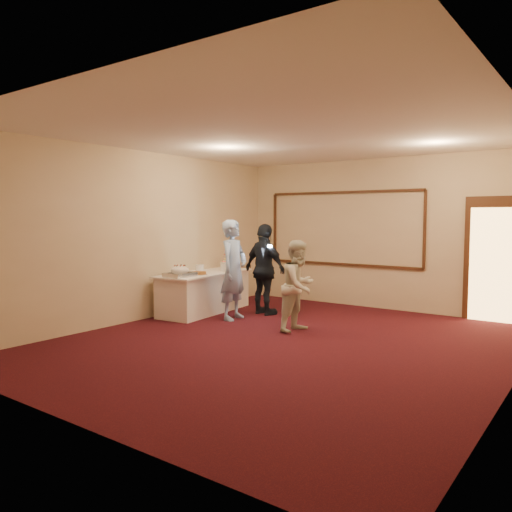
{
  "coord_description": "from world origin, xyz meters",
  "views": [
    {
      "loc": [
        3.84,
        -6.03,
        1.83
      ],
      "look_at": [
        -1.29,
        1.07,
        1.15
      ],
      "focal_mm": 35.0,
      "sensor_mm": 36.0,
      "label": 1
    }
  ],
  "objects_px": {
    "pavlova_tray": "(180,272)",
    "woman": "(299,286)",
    "guest": "(265,269)",
    "plate_stack_a": "(200,268)",
    "buffet_table": "(205,292)",
    "man": "(234,270)",
    "tart": "(199,273)",
    "cupcake_stand": "(227,262)",
    "plate_stack_b": "(225,267)"
  },
  "relations": [
    {
      "from": "guest",
      "to": "man",
      "type": "bearing_deg",
      "value": 85.95
    },
    {
      "from": "man",
      "to": "guest",
      "type": "bearing_deg",
      "value": -23.41
    },
    {
      "from": "plate_stack_a",
      "to": "woman",
      "type": "relative_size",
      "value": 0.12
    },
    {
      "from": "cupcake_stand",
      "to": "buffet_table",
      "type": "bearing_deg",
      "value": -82.48
    },
    {
      "from": "pavlova_tray",
      "to": "buffet_table",
      "type": "bearing_deg",
      "value": 99.19
    },
    {
      "from": "plate_stack_a",
      "to": "pavlova_tray",
      "type": "bearing_deg",
      "value": -72.36
    },
    {
      "from": "woman",
      "to": "plate_stack_b",
      "type": "bearing_deg",
      "value": 74.31
    },
    {
      "from": "pavlova_tray",
      "to": "plate_stack_b",
      "type": "xyz_separation_m",
      "value": [
        0.07,
        1.2,
        -0.0
      ]
    },
    {
      "from": "pavlova_tray",
      "to": "plate_stack_a",
      "type": "xyz_separation_m",
      "value": [
        -0.25,
        0.8,
        -0.02
      ]
    },
    {
      "from": "guest",
      "to": "plate_stack_a",
      "type": "bearing_deg",
      "value": 33.61
    },
    {
      "from": "buffet_table",
      "to": "pavlova_tray",
      "type": "distance_m",
      "value": 0.93
    },
    {
      "from": "woman",
      "to": "tart",
      "type": "bearing_deg",
      "value": 94.48
    },
    {
      "from": "pavlova_tray",
      "to": "guest",
      "type": "distance_m",
      "value": 1.6
    },
    {
      "from": "cupcake_stand",
      "to": "woman",
      "type": "relative_size",
      "value": 0.27
    },
    {
      "from": "cupcake_stand",
      "to": "tart",
      "type": "distance_m",
      "value": 1.25
    },
    {
      "from": "pavlova_tray",
      "to": "plate_stack_a",
      "type": "bearing_deg",
      "value": 107.64
    },
    {
      "from": "plate_stack_a",
      "to": "woman",
      "type": "xyz_separation_m",
      "value": [
        2.45,
        -0.34,
        -0.11
      ]
    },
    {
      "from": "pavlova_tray",
      "to": "woman",
      "type": "relative_size",
      "value": 0.39
    },
    {
      "from": "tart",
      "to": "guest",
      "type": "height_order",
      "value": "guest"
    },
    {
      "from": "buffet_table",
      "to": "woman",
      "type": "distance_m",
      "value": 2.37
    },
    {
      "from": "buffet_table",
      "to": "tart",
      "type": "xyz_separation_m",
      "value": [
        0.2,
        -0.37,
        0.41
      ]
    },
    {
      "from": "cupcake_stand",
      "to": "guest",
      "type": "xyz_separation_m",
      "value": [
        1.2,
        -0.35,
        -0.05
      ]
    },
    {
      "from": "plate_stack_a",
      "to": "tart",
      "type": "relative_size",
      "value": 0.55
    },
    {
      "from": "woman",
      "to": "buffet_table",
      "type": "bearing_deg",
      "value": 85.21
    },
    {
      "from": "buffet_table",
      "to": "man",
      "type": "distance_m",
      "value": 1.04
    },
    {
      "from": "man",
      "to": "cupcake_stand",
      "type": "bearing_deg",
      "value": 37.02
    },
    {
      "from": "cupcake_stand",
      "to": "plate_stack_a",
      "type": "xyz_separation_m",
      "value": [
        -0.02,
        -0.82,
        -0.07
      ]
    },
    {
      "from": "pavlova_tray",
      "to": "cupcake_stand",
      "type": "bearing_deg",
      "value": 98.34
    },
    {
      "from": "pavlova_tray",
      "to": "guest",
      "type": "height_order",
      "value": "guest"
    },
    {
      "from": "tart",
      "to": "pavlova_tray",
      "type": "bearing_deg",
      "value": -99.98
    },
    {
      "from": "cupcake_stand",
      "to": "tart",
      "type": "height_order",
      "value": "cupcake_stand"
    },
    {
      "from": "tart",
      "to": "man",
      "type": "distance_m",
      "value": 0.71
    },
    {
      "from": "buffet_table",
      "to": "pavlova_tray",
      "type": "xyz_separation_m",
      "value": [
        0.13,
        -0.79,
        0.47
      ]
    },
    {
      "from": "pavlova_tray",
      "to": "cupcake_stand",
      "type": "height_order",
      "value": "cupcake_stand"
    },
    {
      "from": "plate_stack_b",
      "to": "man",
      "type": "bearing_deg",
      "value": -41.33
    },
    {
      "from": "man",
      "to": "woman",
      "type": "relative_size",
      "value": 1.22
    },
    {
      "from": "plate_stack_b",
      "to": "man",
      "type": "xyz_separation_m",
      "value": [
        0.69,
        -0.61,
        0.04
      ]
    },
    {
      "from": "buffet_table",
      "to": "tart",
      "type": "relative_size",
      "value": 7.25
    },
    {
      "from": "pavlova_tray",
      "to": "woman",
      "type": "distance_m",
      "value": 2.24
    },
    {
      "from": "woman",
      "to": "guest",
      "type": "height_order",
      "value": "guest"
    },
    {
      "from": "tart",
      "to": "woman",
      "type": "distance_m",
      "value": 2.12
    },
    {
      "from": "cupcake_stand",
      "to": "tart",
      "type": "bearing_deg",
      "value": -75.46
    },
    {
      "from": "plate_stack_b",
      "to": "man",
      "type": "relative_size",
      "value": 0.11
    },
    {
      "from": "man",
      "to": "guest",
      "type": "height_order",
      "value": "man"
    },
    {
      "from": "tart",
      "to": "guest",
      "type": "distance_m",
      "value": 1.23
    },
    {
      "from": "pavlova_tray",
      "to": "tart",
      "type": "distance_m",
      "value": 0.43
    },
    {
      "from": "cupcake_stand",
      "to": "plate_stack_a",
      "type": "distance_m",
      "value": 0.83
    },
    {
      "from": "guest",
      "to": "buffet_table",
      "type": "bearing_deg",
      "value": 36.09
    },
    {
      "from": "cupcake_stand",
      "to": "man",
      "type": "height_order",
      "value": "man"
    },
    {
      "from": "pavlova_tray",
      "to": "tart",
      "type": "xyz_separation_m",
      "value": [
        0.07,
        0.42,
        -0.06
      ]
    }
  ]
}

